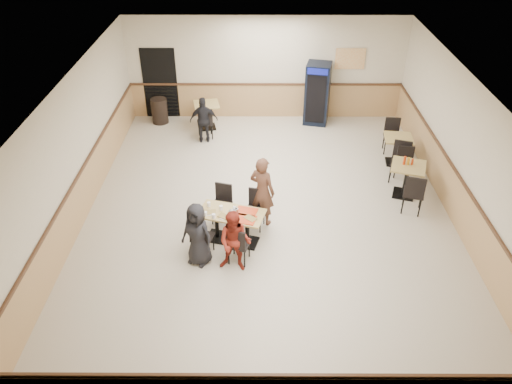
{
  "coord_description": "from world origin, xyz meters",
  "views": [
    {
      "loc": [
        -0.23,
        -8.95,
        6.51
      ],
      "look_at": [
        -0.26,
        -0.5,
        0.87
      ],
      "focal_mm": 35.0,
      "sensor_mm": 36.0,
      "label": 1
    }
  ],
  "objects_px": {
    "diner_woman_right": "(235,242)",
    "trash_bin": "(160,111)",
    "side_table_near": "(407,175)",
    "diner_man_opposite": "(262,191)",
    "side_table_far": "(397,146)",
    "main_table": "(232,222)",
    "lone_diner": "(204,120)",
    "pepsi_cooler": "(317,94)",
    "diner_woman_left": "(197,234)",
    "back_table": "(207,112)"
  },
  "relations": [
    {
      "from": "main_table",
      "to": "diner_woman_right",
      "type": "distance_m",
      "value": 0.87
    },
    {
      "from": "main_table",
      "to": "side_table_near",
      "type": "xyz_separation_m",
      "value": [
        3.92,
        1.69,
        0.07
      ]
    },
    {
      "from": "back_table",
      "to": "trash_bin",
      "type": "relative_size",
      "value": 1.1
    },
    {
      "from": "main_table",
      "to": "trash_bin",
      "type": "distance_m",
      "value": 6.01
    },
    {
      "from": "main_table",
      "to": "back_table",
      "type": "xyz_separation_m",
      "value": [
        -0.94,
        5.18,
        0.04
      ]
    },
    {
      "from": "diner_woman_left",
      "to": "side_table_far",
      "type": "xyz_separation_m",
      "value": [
        4.66,
        3.8,
        -0.17
      ]
    },
    {
      "from": "diner_woman_right",
      "to": "diner_man_opposite",
      "type": "height_order",
      "value": "diner_man_opposite"
    },
    {
      "from": "diner_woman_left",
      "to": "diner_man_opposite",
      "type": "xyz_separation_m",
      "value": [
        1.22,
        1.29,
        0.12
      ]
    },
    {
      "from": "side_table_near",
      "to": "side_table_far",
      "type": "bearing_deg",
      "value": 84.97
    },
    {
      "from": "diner_woman_left",
      "to": "main_table",
      "type": "bearing_deg",
      "value": 74.75
    },
    {
      "from": "diner_man_opposite",
      "to": "side_table_near",
      "type": "distance_m",
      "value": 3.48
    },
    {
      "from": "diner_woman_left",
      "to": "trash_bin",
      "type": "bearing_deg",
      "value": 134.19
    },
    {
      "from": "lone_diner",
      "to": "back_table",
      "type": "xyz_separation_m",
      "value": [
        0.0,
        0.85,
        -0.15
      ]
    },
    {
      "from": "diner_woman_left",
      "to": "lone_diner",
      "type": "distance_m",
      "value": 4.99
    },
    {
      "from": "diner_man_opposite",
      "to": "lone_diner",
      "type": "relative_size",
      "value": 1.22
    },
    {
      "from": "lone_diner",
      "to": "side_table_near",
      "type": "height_order",
      "value": "lone_diner"
    },
    {
      "from": "pepsi_cooler",
      "to": "side_table_far",
      "type": "bearing_deg",
      "value": -40.42
    },
    {
      "from": "side_table_far",
      "to": "diner_woman_right",
      "type": "bearing_deg",
      "value": -134.61
    },
    {
      "from": "side_table_near",
      "to": "main_table",
      "type": "bearing_deg",
      "value": -156.71
    },
    {
      "from": "side_table_near",
      "to": "back_table",
      "type": "xyz_separation_m",
      "value": [
        -4.86,
        3.49,
        -0.03
      ]
    },
    {
      "from": "side_table_far",
      "to": "back_table",
      "type": "relative_size",
      "value": 0.93
    },
    {
      "from": "pepsi_cooler",
      "to": "side_table_near",
      "type": "bearing_deg",
      "value": -53.94
    },
    {
      "from": "diner_man_opposite",
      "to": "side_table_near",
      "type": "relative_size",
      "value": 1.68
    },
    {
      "from": "diner_woman_right",
      "to": "trash_bin",
      "type": "relative_size",
      "value": 1.74
    },
    {
      "from": "side_table_near",
      "to": "trash_bin",
      "type": "height_order",
      "value": "side_table_near"
    },
    {
      "from": "diner_man_opposite",
      "to": "main_table",
      "type": "bearing_deg",
      "value": 76.45
    },
    {
      "from": "side_table_near",
      "to": "back_table",
      "type": "distance_m",
      "value": 5.98
    },
    {
      "from": "diner_man_opposite",
      "to": "side_table_far",
      "type": "xyz_separation_m",
      "value": [
        3.44,
        2.51,
        -0.29
      ]
    },
    {
      "from": "diner_woman_left",
      "to": "side_table_far",
      "type": "height_order",
      "value": "diner_woman_left"
    },
    {
      "from": "trash_bin",
      "to": "main_table",
      "type": "bearing_deg",
      "value": -66.76
    },
    {
      "from": "lone_diner",
      "to": "side_table_far",
      "type": "bearing_deg",
      "value": 160.72
    },
    {
      "from": "main_table",
      "to": "back_table",
      "type": "height_order",
      "value": "back_table"
    },
    {
      "from": "main_table",
      "to": "lone_diner",
      "type": "xyz_separation_m",
      "value": [
        -0.94,
        4.33,
        0.18
      ]
    },
    {
      "from": "side_table_far",
      "to": "pepsi_cooler",
      "type": "distance_m",
      "value": 3.04
    },
    {
      "from": "side_table_near",
      "to": "pepsi_cooler",
      "type": "height_order",
      "value": "pepsi_cooler"
    },
    {
      "from": "diner_woman_right",
      "to": "main_table",
      "type": "bearing_deg",
      "value": 108.34
    },
    {
      "from": "side_table_near",
      "to": "trash_bin",
      "type": "relative_size",
      "value": 1.26
    },
    {
      "from": "diner_man_opposite",
      "to": "trash_bin",
      "type": "relative_size",
      "value": 2.11
    },
    {
      "from": "lone_diner",
      "to": "pepsi_cooler",
      "type": "xyz_separation_m",
      "value": [
        3.18,
        1.24,
        0.25
      ]
    },
    {
      "from": "main_table",
      "to": "lone_diner",
      "type": "distance_m",
      "value": 4.44
    },
    {
      "from": "diner_man_opposite",
      "to": "trash_bin",
      "type": "distance_m",
      "value": 5.74
    },
    {
      "from": "side_table_near",
      "to": "side_table_far",
      "type": "relative_size",
      "value": 1.23
    },
    {
      "from": "side_table_far",
      "to": "back_table",
      "type": "bearing_deg",
      "value": 158.0
    },
    {
      "from": "main_table",
      "to": "trash_bin",
      "type": "bearing_deg",
      "value": 128.85
    },
    {
      "from": "side_table_near",
      "to": "trash_bin",
      "type": "bearing_deg",
      "value": 148.61
    },
    {
      "from": "side_table_near",
      "to": "pepsi_cooler",
      "type": "xyz_separation_m",
      "value": [
        -1.68,
        3.88,
        0.37
      ]
    },
    {
      "from": "main_table",
      "to": "side_table_near",
      "type": "relative_size",
      "value": 1.52
    },
    {
      "from": "diner_woman_left",
      "to": "diner_woman_right",
      "type": "bearing_deg",
      "value": 12.65
    },
    {
      "from": "diner_man_opposite",
      "to": "pepsi_cooler",
      "type": "bearing_deg",
      "value": -78.28
    },
    {
      "from": "pepsi_cooler",
      "to": "diner_woman_left",
      "type": "bearing_deg",
      "value": -102.0
    }
  ]
}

